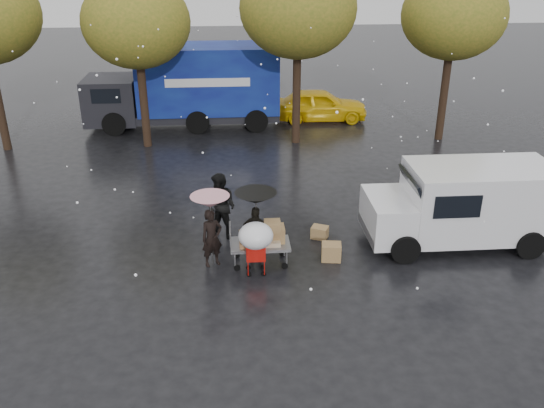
{
  "coord_description": "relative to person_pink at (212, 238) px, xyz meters",
  "views": [
    {
      "loc": [
        -0.16,
        -12.37,
        7.59
      ],
      "look_at": [
        0.85,
        1.0,
        1.4
      ],
      "focal_mm": 38.0,
      "sensor_mm": 36.0,
      "label": 1
    }
  ],
  "objects": [
    {
      "name": "umbrella_pink",
      "position": [
        0.0,
        -0.0,
        1.01
      ],
      "size": [
        0.97,
        0.97,
        1.92
      ],
      "color": "#4C4C4C",
      "rests_on": "ground"
    },
    {
      "name": "shopping_cart",
      "position": [
        1.08,
        -0.65,
        0.3
      ],
      "size": [
        0.84,
        0.84,
        1.46
      ],
      "color": "red",
      "rests_on": "ground"
    },
    {
      "name": "white_van",
      "position": [
        6.72,
        0.71,
        0.4
      ],
      "size": [
        4.91,
        2.18,
        2.2
      ],
      "color": "white",
      "rests_on": "ground"
    },
    {
      "name": "box_ground_near",
      "position": [
        3.06,
        0.02,
        -0.54
      ],
      "size": [
        0.55,
        0.47,
        0.45
      ],
      "primitive_type": "cube",
      "rotation": [
        0.0,
        0.0,
        -0.14
      ],
      "color": "olive",
      "rests_on": "ground"
    },
    {
      "name": "yellow_taxi",
      "position": [
        4.63,
        12.55,
        -0.04
      ],
      "size": [
        4.31,
        1.83,
        1.45
      ],
      "primitive_type": "imported",
      "rotation": [
        0.0,
        0.0,
        1.55
      ],
      "color": "yellow",
      "rests_on": "ground"
    },
    {
      "name": "person_black",
      "position": [
        1.13,
        0.19,
        -0.02
      ],
      "size": [
        0.94,
        0.64,
        1.48
      ],
      "primitive_type": "imported",
      "rotation": [
        0.0,
        0.0,
        2.79
      ],
      "color": "black",
      "rests_on": "ground"
    },
    {
      "name": "person_middle",
      "position": [
        0.23,
        1.5,
        0.17
      ],
      "size": [
        1.15,
        1.09,
        1.86
      ],
      "primitive_type": "imported",
      "rotation": [
        0.0,
        0.0,
        -0.59
      ],
      "color": "black",
      "rests_on": "ground"
    },
    {
      "name": "tree_row",
      "position": [
        0.25,
        9.55,
        4.26
      ],
      "size": [
        21.6,
        4.4,
        7.12
      ],
      "color": "black",
      "rests_on": "ground"
    },
    {
      "name": "vendor_cart",
      "position": [
        1.29,
        -0.04,
        -0.04
      ],
      "size": [
        1.52,
        0.8,
        1.27
      ],
      "color": "slate",
      "rests_on": "ground"
    },
    {
      "name": "ground",
      "position": [
        0.71,
        -0.45,
        -0.76
      ],
      "size": [
        90.0,
        90.0,
        0.0
      ],
      "primitive_type": "plane",
      "color": "black",
      "rests_on": "ground"
    },
    {
      "name": "blue_truck",
      "position": [
        -1.16,
        12.17,
        0.99
      ],
      "size": [
        8.3,
        2.6,
        3.5
      ],
      "color": "navy",
      "rests_on": "ground"
    },
    {
      "name": "person_pink",
      "position": [
        0.0,
        0.0,
        0.0
      ],
      "size": [
        0.66,
        0.57,
        1.53
      ],
      "primitive_type": "imported",
      "rotation": [
        0.0,
        0.0,
        0.44
      ],
      "color": "black",
      "rests_on": "ground"
    },
    {
      "name": "box_ground_far",
      "position": [
        2.94,
        1.23,
        -0.59
      ],
      "size": [
        0.54,
        0.49,
        0.34
      ],
      "primitive_type": "cube",
      "rotation": [
        0.0,
        0.0,
        -0.43
      ],
      "color": "olive",
      "rests_on": "ground"
    },
    {
      "name": "umbrella_black",
      "position": [
        1.13,
        0.19,
        0.98
      ],
      "size": [
        1.06,
        1.06,
        1.9
      ],
      "color": "#4C4C4C",
      "rests_on": "ground"
    }
  ]
}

